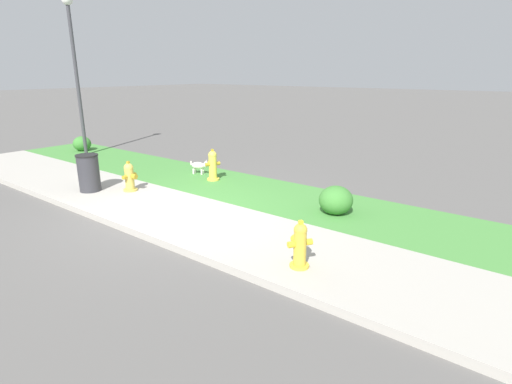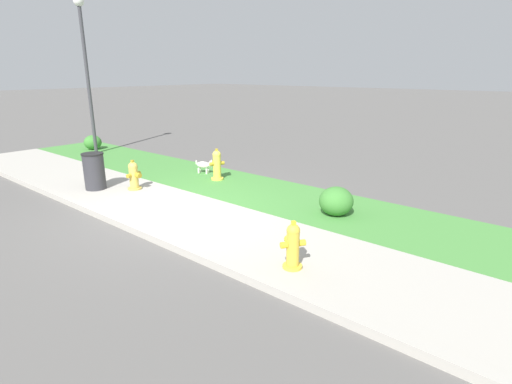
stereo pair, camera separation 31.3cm
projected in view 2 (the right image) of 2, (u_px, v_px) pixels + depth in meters
ground_plane at (176, 212)px, 7.81m from camera, size 120.00×120.00×0.00m
sidewalk_pavement at (176, 211)px, 7.81m from camera, size 18.00×2.07×0.01m
grass_verge at (248, 188)px, 9.37m from camera, size 18.00×2.19×0.01m
street_curb at (125, 225)px, 6.98m from camera, size 18.00×0.16×0.12m
fire_hydrant_far_end at (293, 246)px, 5.47m from camera, size 0.33×0.35×0.70m
fire_hydrant_by_grass_verge at (217, 165)px, 10.01m from camera, size 0.36×0.38×0.79m
fire_hydrant_at_driveway at (134, 176)px, 9.17m from camera, size 0.37×0.39×0.70m
small_white_dog at (205, 165)px, 10.67m from camera, size 0.50×0.30×0.39m
street_lamp at (85, 53)px, 12.50m from camera, size 0.32×0.32×4.84m
trash_bin at (94, 171)px, 9.18m from camera, size 0.49×0.49×0.85m
shrub_bush_near_lamp at (93, 142)px, 13.96m from camera, size 0.59×0.59×0.50m
shrub_bush_far_verge at (336, 201)px, 7.56m from camera, size 0.65×0.65×0.55m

